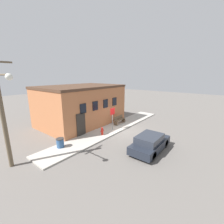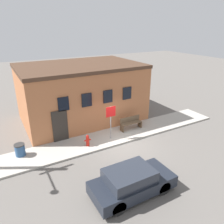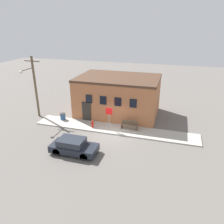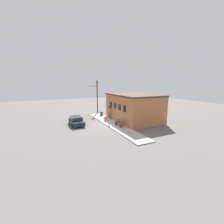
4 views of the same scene
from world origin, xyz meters
name	(u,v)px [view 3 (image 3 of 4)]	position (x,y,z in m)	size (l,w,h in m)	color
ground_plane	(111,134)	(0.00, 0.00, 0.00)	(80.00, 80.00, 0.00)	#66605B
sidewalk	(114,129)	(0.00, 1.14, 0.06)	(16.60, 2.28, 0.11)	#B2ADA3
brick_building	(118,96)	(-0.71, 5.31, 2.21)	(9.10, 6.19, 4.42)	#B26B42
fire_hydrant	(93,124)	(-2.17, 0.76, 0.49)	(0.42, 0.20, 0.75)	red
stop_sign	(109,114)	(-0.44, 0.89, 1.70)	(0.68, 0.06, 2.26)	gray
bench	(129,125)	(1.52, 1.45, 0.57)	(1.64, 0.44, 0.91)	brown
trash_bin	(63,116)	(-6.01, 1.67, 0.48)	(0.59, 0.59, 0.73)	#2D517F
utility_pole	(34,85)	(-9.27, 1.87, 3.73)	(1.80, 2.25, 6.82)	brown
parked_car	(73,146)	(-2.03, -3.92, 0.62)	(3.86, 1.73, 1.28)	black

